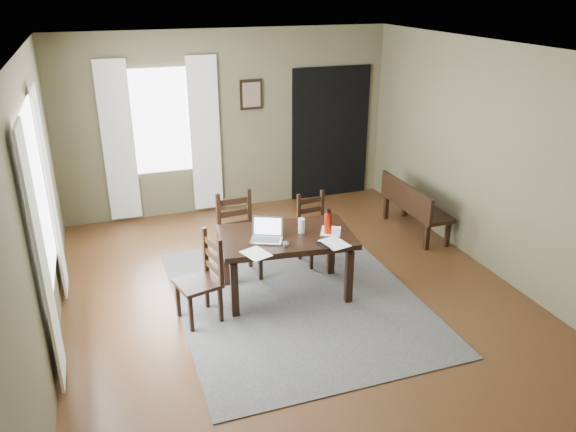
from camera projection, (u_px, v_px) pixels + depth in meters
name	position (u px, v px, depth m)	size (l,w,h in m)	color
ground	(297.00, 300.00, 6.31)	(5.00, 6.00, 0.01)	#492C16
room_shell	(298.00, 144.00, 5.61)	(5.02, 6.02, 2.71)	brown
rug	(297.00, 299.00, 6.31)	(2.60, 3.20, 0.01)	#474747
dining_table	(286.00, 242.00, 6.19)	(1.54, 1.03, 0.73)	black
chair_end	(202.00, 280.00, 5.79)	(0.50, 0.50, 0.94)	black
chair_back_left	(239.00, 237.00, 6.66)	(0.48, 0.48, 1.02)	black
chair_back_right	(315.00, 230.00, 7.02)	(0.43, 0.43, 0.88)	black
bench	(413.00, 203.00, 7.83)	(0.42, 1.31, 0.74)	black
laptop	(267.00, 234.00, 6.03)	(0.42, 0.38, 0.23)	#B7B7BC
computer_mouse	(286.00, 244.00, 5.90)	(0.05, 0.09, 0.03)	#3F3F42
tv_remote	(323.00, 246.00, 5.86)	(0.05, 0.19, 0.02)	black
drinking_glass	(302.00, 226.00, 6.17)	(0.08, 0.08, 0.17)	silver
water_bottle	(328.00, 222.00, 6.14)	(0.10, 0.10, 0.29)	#B2220D
paper_a	(256.00, 254.00, 5.72)	(0.22, 0.29, 0.00)	white
paper_b	(335.00, 243.00, 5.95)	(0.23, 0.30, 0.00)	white
paper_d	(331.00, 231.00, 6.24)	(0.21, 0.28, 0.00)	white
window_left	(39.00, 199.00, 5.17)	(0.01, 1.30, 1.70)	white
window_back	(161.00, 121.00, 8.03)	(1.00, 0.01, 1.50)	white
curtain_left_near	(42.00, 261.00, 4.57)	(0.03, 0.48, 2.30)	silver
curtain_left_far	(51.00, 195.00, 5.99)	(0.03, 0.48, 2.30)	silver
curtain_back_left	(118.00, 143.00, 7.91)	(0.44, 0.03, 2.30)	silver
curtain_back_right	(205.00, 135.00, 8.29)	(0.44, 0.03, 2.30)	silver
framed_picture	(251.00, 95.00, 8.32)	(0.34, 0.03, 0.44)	black
doorway_back	(330.00, 133.00, 8.99)	(1.30, 0.03, 2.10)	black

